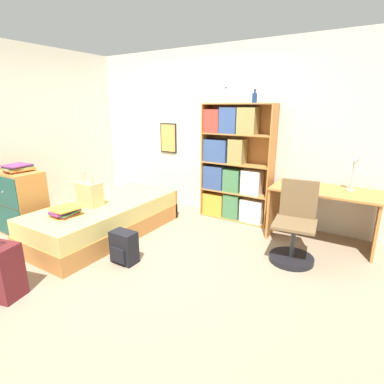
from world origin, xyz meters
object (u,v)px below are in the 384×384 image
dresser (22,203)px  bookcase (232,167)px  bed (106,218)px  backpack (124,247)px  magazine_pile_on_dresser (18,168)px  desk_chair (294,236)px  handbag (90,194)px  desk_lamp (356,165)px  bottle_green (225,97)px  book_stack_on_bed (65,211)px  bottle_brown (255,98)px  desk (323,205)px

dresser → bookcase: (2.19, 2.05, 0.38)m
bed → backpack: size_ratio=5.62×
bed → bookcase: size_ratio=1.19×
backpack → magazine_pile_on_dresser: bearing=-176.3°
bed → dresser: dresser is taller
dresser → desk_chair: (3.36, 1.20, -0.15)m
handbag → dresser: handbag is taller
desk_lamp → bottle_green: bearing=177.0°
bed → book_stack_on_bed: (-0.02, -0.60, 0.28)m
book_stack_on_bed → magazine_pile_on_dresser: 1.03m
backpack → desk_chair: bearing=34.0°
bottle_brown → desk: 1.70m
magazine_pile_on_dresser → desk: (3.51, 1.87, -0.43)m
magazine_pile_on_dresser → dresser: bearing=-159.2°
desk_lamp → desk_chair: 1.18m
bed → magazine_pile_on_dresser: magazine_pile_on_dresser is taller
bottle_green → desk_lamp: 1.99m
book_stack_on_bed → backpack: book_stack_on_bed is taller
desk → desk_lamp: desk_lamp is taller
dresser → bottle_green: bottle_green is taller
desk_chair → backpack: desk_chair is taller
magazine_pile_on_dresser → desk_chair: magazine_pile_on_dresser is taller
bookcase → desk: size_ratio=1.38×
bed → bottle_green: (1.04, 1.50, 1.62)m
desk_chair → backpack: (-1.60, -1.08, -0.11)m
book_stack_on_bed → bottle_green: 2.70m
bed → bottle_green: bottle_green is taller
bookcase → bottle_green: bottle_green is taller
bookcase → book_stack_on_bed: bearing=-120.6°
bottle_green → desk_chair: bearing=-33.4°
handbag → desk_lamp: bearing=28.3°
bookcase → backpack: 2.07m
bed → handbag: bearing=-113.6°
bottle_brown → handbag: bearing=-134.1°
bed → desk: size_ratio=1.64×
bookcase → desk_chair: size_ratio=1.92×
handbag → dresser: size_ratio=0.53×
book_stack_on_bed → bookcase: (1.22, 2.06, 0.31)m
handbag → bookcase: bookcase is taller
bed → bottle_brown: bearing=44.1°
bed → bottle_brown: bottle_brown is taller
dresser → desk_lamp: (3.84, 1.99, 0.59)m
dresser → bottle_brown: 3.50m
bed → backpack: bed is taller
magazine_pile_on_dresser → desk: magazine_pile_on_dresser is taller
book_stack_on_bed → bookcase: bearing=59.4°
book_stack_on_bed → dresser: 0.97m
handbag → desk: size_ratio=0.36×
book_stack_on_bed → magazine_pile_on_dresser: bearing=178.7°
handbag → desk_lamp: 3.35m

